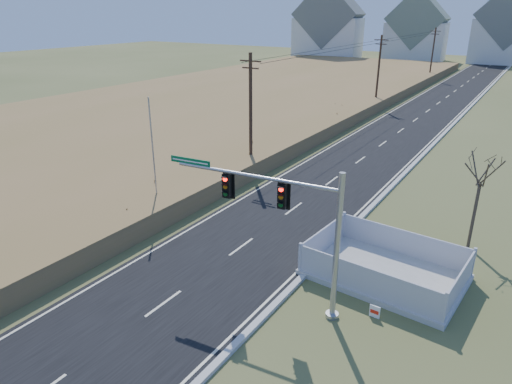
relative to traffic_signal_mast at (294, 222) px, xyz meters
name	(u,v)px	position (x,y,z in m)	size (l,w,h in m)	color
ground	(193,283)	(-4.68, -0.94, -3.98)	(260.00, 260.00, 0.00)	#4E5429
road	(435,106)	(-4.68, 49.06, -3.95)	(8.00, 180.00, 0.06)	black
curb	(469,109)	(-0.53, 49.06, -3.89)	(0.30, 180.00, 0.18)	#B2AFA8
reed_marsh	(243,95)	(-28.68, 39.06, -3.33)	(38.00, 110.00, 1.30)	olive
utility_pole_near	(251,112)	(-11.18, 14.06, 0.70)	(1.80, 0.26, 9.00)	#422D1E
utility_pole_mid	(378,71)	(-11.18, 44.06, 0.70)	(1.80, 0.26, 9.00)	#422D1E
utility_pole_far	(433,53)	(-11.18, 74.06, 0.70)	(1.80, 0.26, 9.00)	#422D1E
condo_nw	(328,28)	(-42.68, 99.06, 3.72)	(17.69, 13.38, 19.05)	silver
condo_nnw	(416,31)	(-22.68, 107.06, 2.96)	(14.93, 11.17, 17.03)	silver
condo_n	(509,30)	(-2.68, 111.06, 3.63)	(15.27, 10.20, 18.54)	silver
traffic_signal_mast	(294,222)	(0.00, 0.00, 0.00)	(7.95, 1.03, 6.35)	#9EA0A5
fence_enclosure	(384,272)	(2.68, 4.31, -3.68)	(7.33, 5.30, 1.60)	#B7B5AD
open_sign	(375,312)	(3.32, 1.06, -3.69)	(0.45, 0.08, 0.55)	white
flagpole	(154,169)	(-11.68, 4.09, -1.09)	(0.33, 0.33, 7.24)	#B7B5AD
bare_tree	(483,168)	(5.58, 9.62, 0.51)	(2.10, 2.10, 5.57)	#4C3F33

